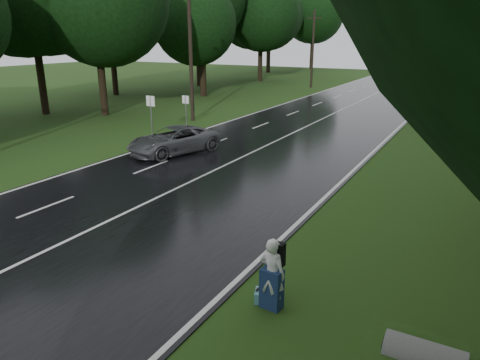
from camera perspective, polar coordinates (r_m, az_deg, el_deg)
name	(u,v)px	position (r m, az deg, el deg)	size (l,w,h in m)	color
ground	(57,247)	(14.67, -22.67, -7.99)	(160.00, 160.00, 0.00)	#214012
road	(300,130)	(30.49, 7.80, 6.48)	(12.00, 140.00, 0.04)	black
lane_center	(300,129)	(30.48, 7.80, 6.52)	(0.12, 140.00, 0.01)	silver
grey_car	(174,140)	(24.13, -8.63, 5.13)	(2.37, 5.15, 1.43)	#444749
far_car	(403,82)	(58.82, 20.38, 11.81)	(1.42, 4.07, 1.34)	black
hitchhiker	(272,276)	(10.45, 4.21, -12.31)	(0.69, 0.63, 1.79)	silver
suitcase	(257,295)	(11.00, 2.28, -14.76)	(0.12, 0.40, 0.29)	teal
utility_pole_mid	(193,120)	(33.96, -6.14, 7.70)	(1.80, 0.28, 9.75)	black
utility_pole_far	(311,88)	(56.66, 9.18, 11.77)	(1.80, 0.28, 9.08)	black
road_sign_a	(153,138)	(28.32, -11.26, 5.36)	(0.63, 0.10, 2.65)	white
road_sign_b	(187,128)	(31.12, -6.95, 6.71)	(0.54, 0.10, 2.25)	white
tree_left_d	(105,115)	(37.76, -17.08, 8.07)	(9.59, 9.59, 14.98)	black
tree_left_e	(203,96)	(48.04, -4.77, 10.81)	(8.05, 8.05, 12.58)	black
tree_left_f	(260,81)	(64.11, 2.60, 12.70)	(10.08, 10.08, 15.74)	black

